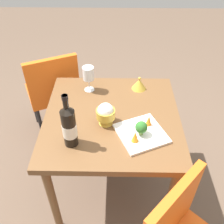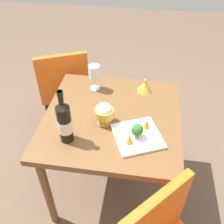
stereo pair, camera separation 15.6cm
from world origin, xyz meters
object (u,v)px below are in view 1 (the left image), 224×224
rice_bowl_lid (139,84)px  broccoli_floret (141,127)px  carrot_garnish_left (135,137)px  wine_bottle (69,126)px  serving_plate (141,133)px  chair_by_wall (54,89)px  wine_glass (88,74)px  carrot_garnish_right (149,120)px  rice_bowl (106,114)px

rice_bowl_lid → broccoli_floret: bearing=177.7°
carrot_garnish_left → wine_bottle: bearing=91.2°
wine_bottle → broccoli_floret: wine_bottle is taller
wine_bottle → serving_plate: bearing=-79.4°
carrot_garnish_left → chair_by_wall: bearing=39.4°
wine_bottle → wine_glass: wine_bottle is taller
serving_plate → wine_glass: bearing=37.8°
broccoli_floret → carrot_garnish_left: 0.07m
carrot_garnish_left → carrot_garnish_right: bearing=-33.2°
chair_by_wall → carrot_garnish_left: bearing=-75.4°
carrot_garnish_right → broccoli_floret: bearing=147.0°
wine_glass → rice_bowl_lid: size_ratio=1.79×
rice_bowl → carrot_garnish_right: (-0.03, -0.25, -0.02)m
wine_bottle → rice_bowl_lid: wine_bottle is taller
broccoli_floret → carrot_garnish_left: broccoli_floret is taller
rice_bowl_lid → broccoli_floret: 0.46m
serving_plate → carrot_garnish_right: size_ratio=4.93×
serving_plate → broccoli_floret: (-0.01, 0.00, 0.06)m
serving_plate → wine_bottle: bearing=100.6°
chair_by_wall → serving_plate: 0.97m
chair_by_wall → wine_glass: wine_glass is taller
broccoli_floret → rice_bowl: bearing=62.7°
serving_plate → carrot_garnish_right: carrot_garnish_right is taller
carrot_garnish_right → carrot_garnish_left: bearing=146.8°
serving_plate → carrot_garnish_left: (-0.07, 0.04, 0.04)m
chair_by_wall → rice_bowl_lid: chair_by_wall is taller
rice_bowl → serving_plate: rice_bowl is taller
wine_bottle → rice_bowl: bearing=-47.8°
wine_glass → carrot_garnish_left: size_ratio=2.71×
chair_by_wall → carrot_garnish_right: size_ratio=12.72×
wine_bottle → broccoli_floret: bearing=-80.8°
chair_by_wall → wine_bottle: wine_bottle is taller
serving_plate → carrot_garnish_right: 0.09m
rice_bowl_lid → carrot_garnish_right: rice_bowl_lid is taller
serving_plate → carrot_garnish_right: (0.07, -0.04, 0.04)m
rice_bowl → broccoli_floret: size_ratio=1.65×
broccoli_floret → carrot_garnish_right: 0.09m
rice_bowl_lid → chair_by_wall: bearing=70.1°
chair_by_wall → rice_bowl: 0.80m
wine_bottle → rice_bowl_lid: size_ratio=3.28×
serving_plate → broccoli_floret: size_ratio=3.84×
rice_bowl_lid → carrot_garnish_right: 0.38m
wine_glass → rice_bowl_lid: bearing=-86.3°
rice_bowl → rice_bowl_lid: 0.42m
chair_by_wall → serving_plate: chair_by_wall is taller
chair_by_wall → rice_bowl_lid: size_ratio=8.50×
rice_bowl_lid → broccoli_floret: broccoli_floret is taller
rice_bowl → broccoli_floret: 0.22m
wine_bottle → rice_bowl: size_ratio=2.31×
wine_glass → serving_plate: 0.55m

